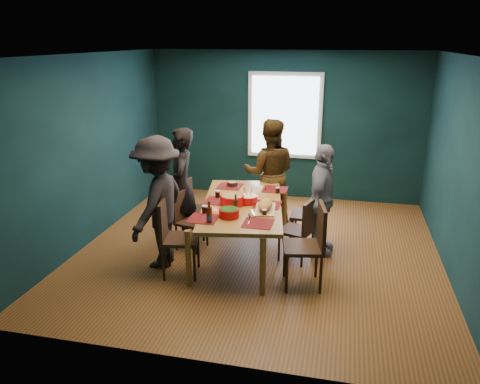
# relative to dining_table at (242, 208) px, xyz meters

# --- Properties ---
(room) EXTENTS (5.01, 5.01, 2.71)m
(room) POSITION_rel_dining_table_xyz_m (0.19, 0.50, 0.66)
(room) COLOR #985C2C
(room) RESTS_ON ground
(dining_table) EXTENTS (1.36, 2.21, 0.79)m
(dining_table) POSITION_rel_dining_table_xyz_m (0.00, 0.00, 0.00)
(dining_table) COLOR olive
(dining_table) RESTS_ON floor
(chair_left_far) EXTENTS (0.43, 0.43, 0.86)m
(chair_left_far) POSITION_rel_dining_table_xyz_m (-0.91, 0.57, -0.21)
(chair_left_far) COLOR black
(chair_left_far) RESTS_ON floor
(chair_left_mid) EXTENTS (0.45, 0.45, 0.83)m
(chair_left_mid) POSITION_rel_dining_table_xyz_m (-0.84, 0.12, -0.23)
(chair_left_mid) COLOR black
(chair_left_mid) RESTS_ON floor
(chair_left_near) EXTENTS (0.53, 0.53, 1.00)m
(chair_left_near) POSITION_rel_dining_table_xyz_m (-0.74, -0.69, -0.13)
(chair_left_near) COLOR black
(chair_left_near) RESTS_ON floor
(chair_right_far) EXTENTS (0.46, 0.46, 0.96)m
(chair_right_far) POSITION_rel_dining_table_xyz_m (0.92, 0.57, -0.15)
(chair_right_far) COLOR black
(chair_right_far) RESTS_ON floor
(chair_right_mid) EXTENTS (0.50, 0.50, 0.88)m
(chair_right_mid) POSITION_rel_dining_table_xyz_m (0.81, 0.04, -0.20)
(chair_right_mid) COLOR black
(chair_right_mid) RESTS_ON floor
(chair_right_near) EXTENTS (0.55, 0.55, 1.04)m
(chair_right_near) POSITION_rel_dining_table_xyz_m (0.98, -0.59, -0.11)
(chair_right_near) COLOR black
(chair_right_near) RESTS_ON floor
(person_far_left) EXTENTS (0.55, 0.70, 1.70)m
(person_far_left) POSITION_rel_dining_table_xyz_m (-0.99, 0.35, 0.14)
(person_far_left) COLOR black
(person_far_left) RESTS_ON floor
(person_back) EXTENTS (0.92, 0.76, 1.73)m
(person_back) POSITION_rel_dining_table_xyz_m (0.16, 1.25, 0.15)
(person_back) COLOR black
(person_back) RESTS_ON floor
(person_right) EXTENTS (0.46, 0.94, 1.56)m
(person_right) POSITION_rel_dining_table_xyz_m (1.03, 0.36, 0.07)
(person_right) COLOR silver
(person_right) RESTS_ON floor
(person_near_left) EXTENTS (0.75, 1.18, 1.74)m
(person_near_left) POSITION_rel_dining_table_xyz_m (-1.02, -0.46, 0.16)
(person_near_left) COLOR black
(person_near_left) RESTS_ON floor
(bowl_salad) EXTENTS (0.32, 0.32, 0.13)m
(bowl_salad) POSITION_rel_dining_table_xyz_m (-0.12, -0.09, 0.14)
(bowl_salad) COLOR red
(bowl_salad) RESTS_ON dining_table
(bowl_dumpling) EXTENTS (0.26, 0.26, 0.24)m
(bowl_dumpling) POSITION_rel_dining_table_xyz_m (0.08, 0.02, 0.13)
(bowl_dumpling) COLOR red
(bowl_dumpling) RESTS_ON dining_table
(bowl_herbs) EXTENTS (0.25, 0.25, 0.11)m
(bowl_herbs) POSITION_rel_dining_table_xyz_m (-0.05, -0.54, 0.13)
(bowl_herbs) COLOR red
(bowl_herbs) RESTS_ON dining_table
(cutting_board) EXTENTS (0.33, 0.63, 0.14)m
(cutting_board) POSITION_rel_dining_table_xyz_m (0.35, -0.21, 0.14)
(cutting_board) COLOR tan
(cutting_board) RESTS_ON dining_table
(small_bowl) EXTENTS (0.16, 0.16, 0.07)m
(small_bowl) POSITION_rel_dining_table_xyz_m (-0.31, 0.70, 0.11)
(small_bowl) COLOR black
(small_bowl) RESTS_ON dining_table
(beer_bottle_a) EXTENTS (0.07, 0.07, 0.27)m
(beer_bottle_a) POSITION_rel_dining_table_xyz_m (-0.23, -0.77, 0.17)
(beer_bottle_a) COLOR #4A1C0D
(beer_bottle_a) RESTS_ON dining_table
(beer_bottle_b) EXTENTS (0.06, 0.06, 0.25)m
(beer_bottle_b) POSITION_rel_dining_table_xyz_m (-0.00, -0.39, 0.17)
(beer_bottle_b) COLOR #4A1C0D
(beer_bottle_b) RESTS_ON dining_table
(cola_glass_a) EXTENTS (0.07, 0.07, 0.10)m
(cola_glass_a) POSITION_rel_dining_table_xyz_m (-0.38, -0.48, 0.13)
(cola_glass_a) COLOR black
(cola_glass_a) RESTS_ON dining_table
(cola_glass_b) EXTENTS (0.06, 0.06, 0.09)m
(cola_glass_b) POSITION_rel_dining_table_xyz_m (0.37, -0.41, 0.12)
(cola_glass_b) COLOR black
(cola_glass_b) RESTS_ON dining_table
(cola_glass_c) EXTENTS (0.06, 0.06, 0.09)m
(cola_glass_c) POSITION_rel_dining_table_xyz_m (0.40, 0.52, 0.12)
(cola_glass_c) COLOR black
(cola_glass_c) RESTS_ON dining_table
(cola_glass_d) EXTENTS (0.07, 0.07, 0.10)m
(cola_glass_d) POSITION_rel_dining_table_xyz_m (-0.38, 0.14, 0.13)
(cola_glass_d) COLOR black
(cola_glass_d) RESTS_ON dining_table
(napkin_a) EXTENTS (0.15, 0.15, 0.00)m
(napkin_a) POSITION_rel_dining_table_xyz_m (0.33, 0.03, 0.08)
(napkin_a) COLOR #FF6B73
(napkin_a) RESTS_ON dining_table
(napkin_b) EXTENTS (0.19, 0.19, 0.00)m
(napkin_b) POSITION_rel_dining_table_xyz_m (-0.33, -0.34, 0.08)
(napkin_b) COLOR #FF6B73
(napkin_b) RESTS_ON dining_table
(napkin_c) EXTENTS (0.16, 0.16, 0.00)m
(napkin_c) POSITION_rel_dining_table_xyz_m (0.36, -0.66, 0.08)
(napkin_c) COLOR #FF6B73
(napkin_c) RESTS_ON dining_table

